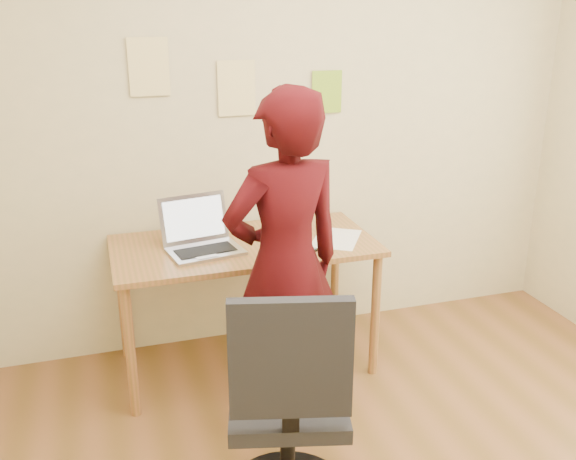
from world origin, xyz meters
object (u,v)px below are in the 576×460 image
object	(u,v)px
laptop	(201,240)
person	(285,266)
office_chair	(288,421)
desk	(245,258)
phone	(306,249)

from	to	relation	value
laptop	person	world-z (taller)	person
office_chair	laptop	bearing A→B (deg)	110.58
office_chair	desk	bearing A→B (deg)	98.96
person	office_chair	bearing A→B (deg)	63.41
desk	phone	bearing A→B (deg)	-32.90
desk	person	size ratio (longest dim) A/B	0.85
desk	person	distance (m)	0.59
laptop	office_chair	size ratio (longest dim) A/B	0.41
desk	laptop	xyz separation A→B (m)	(-0.23, -0.02, 0.14)
office_chair	person	bearing A→B (deg)	88.54
laptop	person	xyz separation A→B (m)	(0.29, -0.54, 0.03)
laptop	person	distance (m)	0.61
desk	office_chair	size ratio (longest dim) A/B	1.36
desk	phone	xyz separation A→B (m)	(0.29, -0.19, 0.09)
phone	office_chair	size ratio (longest dim) A/B	0.13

